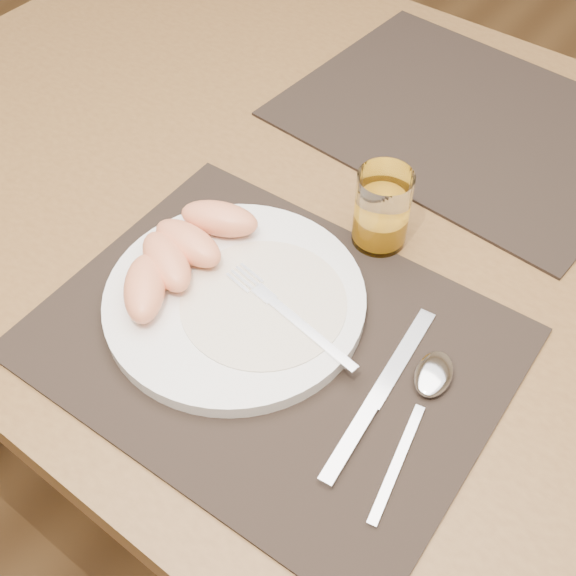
# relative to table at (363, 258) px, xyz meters

# --- Properties ---
(ground) EXTENTS (5.00, 5.00, 0.00)m
(ground) POSITION_rel_table_xyz_m (0.00, 0.00, -0.67)
(ground) COLOR brown
(ground) RESTS_ON ground
(table) EXTENTS (1.40, 0.90, 0.75)m
(table) POSITION_rel_table_xyz_m (0.00, 0.00, 0.00)
(table) COLOR brown
(table) RESTS_ON ground
(placemat_near) EXTENTS (0.46, 0.37, 0.00)m
(placemat_near) POSITION_rel_table_xyz_m (0.03, -0.22, 0.09)
(placemat_near) COLOR black
(placemat_near) RESTS_ON table
(placemat_far) EXTENTS (0.47, 0.38, 0.00)m
(placemat_far) POSITION_rel_table_xyz_m (0.01, 0.22, 0.09)
(placemat_far) COLOR black
(placemat_far) RESTS_ON table
(plate) EXTENTS (0.27, 0.27, 0.02)m
(plate) POSITION_rel_table_xyz_m (-0.03, -0.21, 0.10)
(plate) COLOR white
(plate) RESTS_ON placemat_near
(plate_dressing) EXTENTS (0.17, 0.17, 0.00)m
(plate_dressing) POSITION_rel_table_xyz_m (-0.00, -0.20, 0.10)
(plate_dressing) COLOR white
(plate_dressing) RESTS_ON plate
(fork) EXTENTS (0.17, 0.05, 0.00)m
(fork) POSITION_rel_table_xyz_m (0.02, -0.19, 0.11)
(fork) COLOR silver
(fork) RESTS_ON plate
(knife) EXTENTS (0.04, 0.22, 0.01)m
(knife) POSITION_rel_table_xyz_m (0.15, -0.22, 0.09)
(knife) COLOR silver
(knife) RESTS_ON placemat_near
(spoon) EXTENTS (0.06, 0.19, 0.01)m
(spoon) POSITION_rel_table_xyz_m (0.18, -0.18, 0.09)
(spoon) COLOR silver
(spoon) RESTS_ON placemat_near
(juice_glass) EXTENTS (0.06, 0.06, 0.09)m
(juice_glass) POSITION_rel_table_xyz_m (0.04, -0.04, 0.13)
(juice_glass) COLOR white
(juice_glass) RESTS_ON placemat_near
(grapefruit_wedges) EXTENTS (0.10, 0.20, 0.03)m
(grapefruit_wedges) POSITION_rel_table_xyz_m (-0.10, -0.21, 0.12)
(grapefruit_wedges) COLOR #ED9060
(grapefruit_wedges) RESTS_ON plate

